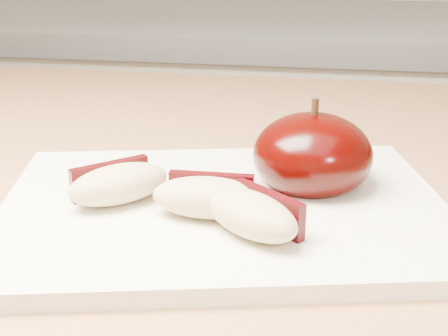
# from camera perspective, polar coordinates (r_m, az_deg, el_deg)

# --- Properties ---
(back_cabinet) EXTENTS (2.40, 0.62, 0.94)m
(back_cabinet) POSITION_cam_1_polar(r_m,az_deg,el_deg) (1.38, 7.36, -6.00)
(back_cabinet) COLOR silver
(back_cabinet) RESTS_ON ground
(cutting_board) EXTENTS (0.35, 0.29, 0.01)m
(cutting_board) POSITION_cam_1_polar(r_m,az_deg,el_deg) (0.44, 0.00, -3.81)
(cutting_board) COLOR white
(cutting_board) RESTS_ON island_counter
(apple_half) EXTENTS (0.09, 0.09, 0.07)m
(apple_half) POSITION_cam_1_polar(r_m,az_deg,el_deg) (0.46, 8.10, 1.18)
(apple_half) COLOR black
(apple_half) RESTS_ON cutting_board
(apple_wedge_a) EXTENTS (0.08, 0.08, 0.03)m
(apple_wedge_a) POSITION_cam_1_polar(r_m,az_deg,el_deg) (0.44, -9.67, -1.39)
(apple_wedge_a) COLOR tan
(apple_wedge_a) RESTS_ON cutting_board
(apple_wedge_b) EXTENTS (0.07, 0.04, 0.03)m
(apple_wedge_b) POSITION_cam_1_polar(r_m,az_deg,el_deg) (0.41, -1.50, -2.63)
(apple_wedge_b) COLOR tan
(apple_wedge_b) RESTS_ON cutting_board
(apple_wedge_c) EXTENTS (0.08, 0.07, 0.03)m
(apple_wedge_c) POSITION_cam_1_polar(r_m,az_deg,el_deg) (0.39, 2.64, -4.18)
(apple_wedge_c) COLOR tan
(apple_wedge_c) RESTS_ON cutting_board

